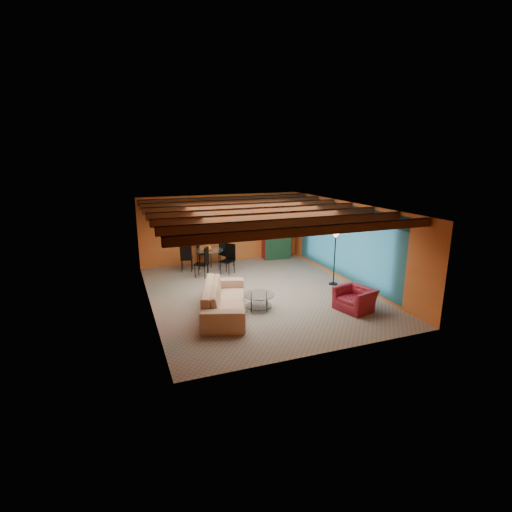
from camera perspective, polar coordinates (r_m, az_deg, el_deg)
name	(u,v)px	position (r m, az deg, el deg)	size (l,w,h in m)	color
room	(257,218)	(11.44, 0.16, 5.77)	(6.52, 8.01, 2.71)	gray
sofa	(224,299)	(10.38, -4.76, -6.42)	(2.78, 1.09, 0.81)	tan
armchair	(355,299)	(10.93, 14.61, -6.26)	(0.97, 0.85, 0.63)	maroon
coffee_table	(259,302)	(10.66, 0.46, -6.86)	(0.86, 0.86, 0.44)	white
dining_table	(209,256)	(14.22, -7.06, -0.03)	(2.11, 2.11, 1.10)	silver
armoire	(276,236)	(15.78, 2.98, 3.00)	(1.07, 0.53, 1.88)	maroon
floor_lamp	(335,258)	(12.73, 11.71, -0.30)	(0.36, 0.36, 1.81)	black
ceiling_fan	(258,218)	(11.33, 0.36, 5.68)	(1.50, 1.50, 0.44)	#472614
painting	(200,223)	(14.95, -8.39, 4.98)	(1.05, 0.03, 0.65)	black
potted_plant	(276,207)	(15.58, 3.04, 7.32)	(0.46, 0.40, 0.51)	#26661E
vase	(209,239)	(14.07, -7.14, 2.52)	(0.19, 0.19, 0.20)	orange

